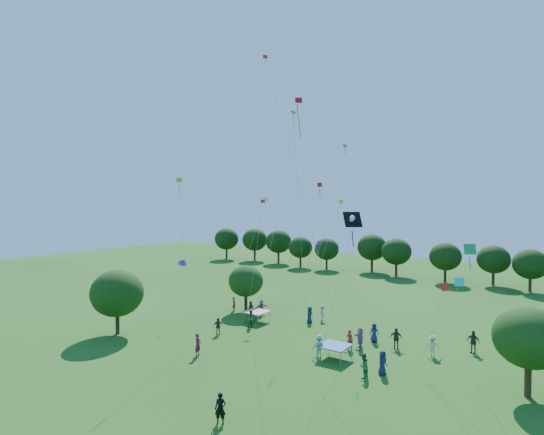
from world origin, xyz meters
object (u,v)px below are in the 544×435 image
at_px(pirate_kite, 352,221).
at_px(near_tree_east, 529,338).
at_px(near_tree_north, 246,281).
at_px(red_high_kite, 291,144).
at_px(tent_red_stripe, 256,312).
at_px(man_in_black, 220,409).
at_px(near_tree_west, 117,293).
at_px(tent_blue, 335,346).

bearing_deg(pirate_kite, near_tree_east, 13.36).
bearing_deg(near_tree_east, near_tree_north, 167.12).
bearing_deg(red_high_kite, pirate_kite, -29.82).
bearing_deg(near_tree_north, red_high_kite, -25.84).
xyz_separation_m(tent_red_stripe, pirate_kite, (13.29, -6.11, 9.86)).
xyz_separation_m(man_in_black, pirate_kite, (2.74, 11.00, 10.04)).
xyz_separation_m(near_tree_west, pirate_kite, (21.44, 4.48, 7.10)).
height_order(pirate_kite, red_high_kite, red_high_kite).
height_order(tent_red_stripe, man_in_black, man_in_black).
xyz_separation_m(near_tree_west, red_high_kite, (13.27, 9.16, 13.75)).
distance_m(man_in_black, pirate_kite, 15.14).
bearing_deg(man_in_black, near_tree_east, 16.43).
bearing_deg(near_tree_north, near_tree_west, -108.79).
xyz_separation_m(near_tree_west, tent_blue, (19.41, 5.89, -2.77)).
relative_size(near_tree_west, red_high_kite, 0.29).
height_order(tent_blue, pirate_kite, pirate_kite).
relative_size(near_tree_east, man_in_black, 3.28).
height_order(near_tree_west, near_tree_east, near_tree_west).
distance_m(tent_red_stripe, pirate_kite, 17.64).
xyz_separation_m(near_tree_north, tent_red_stripe, (3.60, -2.79, -2.35)).
bearing_deg(near_tree_east, man_in_black, -134.99).
distance_m(tent_blue, man_in_black, 12.43).
height_order(near_tree_west, tent_red_stripe, near_tree_west).
height_order(near_tree_north, near_tree_east, near_tree_east).
distance_m(near_tree_north, near_tree_east, 28.43).
bearing_deg(pirate_kite, tent_red_stripe, 155.30).
xyz_separation_m(man_in_black, red_high_kite, (-5.43, 15.69, 16.69)).
bearing_deg(tent_blue, near_tree_east, 5.16).
bearing_deg(near_tree_west, near_tree_north, 71.21).
distance_m(near_tree_west, tent_blue, 20.47).
height_order(near_tree_north, pirate_kite, pirate_kite).
bearing_deg(pirate_kite, tent_blue, 145.35).
height_order(near_tree_north, red_high_kite, red_high_kite).
bearing_deg(near_tree_north, near_tree_east, -12.88).
height_order(near_tree_west, near_tree_north, near_tree_west).
bearing_deg(tent_blue, pirate_kite, -34.65).
height_order(near_tree_west, pirate_kite, pirate_kite).
bearing_deg(red_high_kite, man_in_black, -70.91).
relative_size(man_in_black, red_high_kite, 0.08).
distance_m(near_tree_west, red_high_kite, 21.19).
xyz_separation_m(tent_red_stripe, tent_blue, (11.25, -4.70, 0.00)).
bearing_deg(near_tree_west, pirate_kite, 11.80).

